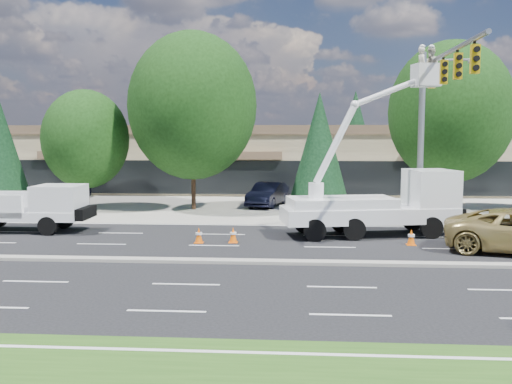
{
  "coord_description": "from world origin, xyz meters",
  "views": [
    {
      "loc": [
        3.49,
        -20.99,
        4.85
      ],
      "look_at": [
        1.85,
        2.85,
        2.4
      ],
      "focal_mm": 40.0,
      "sensor_mm": 36.0,
      "label": 1
    }
  ],
  "objects": [
    {
      "name": "road_median",
      "position": [
        0.0,
        0.0,
        0.06
      ],
      "size": [
        120.0,
        0.55,
        0.12
      ],
      "primitive_type": "cube",
      "color": "gray",
      "rests_on": "ground"
    },
    {
      "name": "tree_front_c",
      "position": [
        -10.0,
        15.0,
        4.5
      ],
      "size": [
        5.54,
        5.54,
        7.68
      ],
      "color": "#332114",
      "rests_on": "ground"
    },
    {
      "name": "traffic_cone_e",
      "position": [
        11.67,
        3.93,
        0.34
      ],
      "size": [
        0.4,
        0.4,
        0.7
      ],
      "color": "#FE6408",
      "rests_on": "ground"
    },
    {
      "name": "utility_pickup",
      "position": [
        -9.58,
        6.2,
        0.96
      ],
      "size": [
        6.09,
        2.47,
        2.32
      ],
      "rotation": [
        0.0,
        0.0,
        0.01
      ],
      "color": "white",
      "rests_on": "ground"
    },
    {
      "name": "traffic_cone_b",
      "position": [
        -0.77,
        3.81,
        0.34
      ],
      "size": [
        0.4,
        0.4,
        0.7
      ],
      "color": "#FE6408",
      "rests_on": "ground"
    },
    {
      "name": "parked_car_east",
      "position": [
        1.68,
        16.95,
        0.8
      ],
      "size": [
        2.86,
        5.1,
        1.59
      ],
      "primitive_type": "imported",
      "rotation": [
        0.0,
        0.0,
        -0.26
      ],
      "color": "black",
      "rests_on": "ground"
    },
    {
      "name": "parked_car_west",
      "position": [
        -13.09,
        20.66,
        0.7
      ],
      "size": [
        1.9,
        4.22,
        1.41
      ],
      "primitive_type": "imported",
      "rotation": [
        0.0,
        0.0,
        0.06
      ],
      "color": "black",
      "rests_on": "ground"
    },
    {
      "name": "traffic_cone_c",
      "position": [
        0.75,
        4.0,
        0.34
      ],
      "size": [
        0.4,
        0.4,
        0.7
      ],
      "color": "#FE6408",
      "rests_on": "ground"
    },
    {
      "name": "strip_mall",
      "position": [
        0.0,
        29.97,
        2.83
      ],
      "size": [
        50.4,
        15.4,
        5.5
      ],
      "color": "tan",
      "rests_on": "ground"
    },
    {
      "name": "ground",
      "position": [
        0.0,
        0.0,
        0.0
      ],
      "size": [
        140.0,
        140.0,
        0.0
      ],
      "primitive_type": "plane",
      "color": "black",
      "rests_on": "ground"
    },
    {
      "name": "signal_mast",
      "position": [
        10.03,
        7.04,
        6.06
      ],
      "size": [
        2.76,
        10.16,
        9.0
      ],
      "color": "gray",
      "rests_on": "ground"
    },
    {
      "name": "bucket_truck",
      "position": [
        7.82,
        6.36,
        1.96
      ],
      "size": [
        8.53,
        4.01,
        9.0
      ],
      "rotation": [
        0.0,
        0.0,
        0.2
      ],
      "color": "white",
      "rests_on": "ground"
    },
    {
      "name": "tree_back_b",
      "position": [
        -4.0,
        42.0,
        5.44
      ],
      "size": [
        5.14,
        5.14,
        10.13
      ],
      "color": "#332114",
      "rests_on": "ground"
    },
    {
      "name": "tree_back_a",
      "position": [
        -18.0,
        42.0,
        4.83
      ],
      "size": [
        4.56,
        4.56,
        9.0
      ],
      "color": "#332114",
      "rests_on": "ground"
    },
    {
      "name": "tree_front_d",
      "position": [
        -3.0,
        15.0,
        6.6
      ],
      "size": [
        8.12,
        8.12,
        11.27
      ],
      "color": "#332114",
      "rests_on": "ground"
    },
    {
      "name": "tree_back_d",
      "position": [
        22.0,
        42.0,
        5.98
      ],
      "size": [
        5.65,
        5.65,
        11.14
      ],
      "color": "#332114",
      "rests_on": "ground"
    },
    {
      "name": "tree_front_e",
      "position": [
        5.0,
        15.0,
        3.99
      ],
      "size": [
        3.77,
        3.77,
        7.44
      ],
      "color": "#332114",
      "rests_on": "ground"
    },
    {
      "name": "concrete_apron",
      "position": [
        0.0,
        20.0,
        0.01
      ],
      "size": [
        140.0,
        22.0,
        0.01
      ],
      "primitive_type": "cube",
      "color": "gray",
      "rests_on": "ground"
    },
    {
      "name": "tree_back_c",
      "position": [
        10.0,
        42.0,
        5.11
      ],
      "size": [
        4.83,
        4.83,
        9.52
      ],
      "color": "#332114",
      "rests_on": "ground"
    },
    {
      "name": "tree_front_f",
      "position": [
        13.0,
        15.0,
        6.16
      ],
      "size": [
        7.58,
        7.58,
        10.52
      ],
      "color": "#332114",
      "rests_on": "ground"
    },
    {
      "name": "traffic_cone_d",
      "position": [
        8.58,
        3.96,
        0.34
      ],
      "size": [
        0.4,
        0.4,
        0.7
      ],
      "color": "#FE6408",
      "rests_on": "ground"
    }
  ]
}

